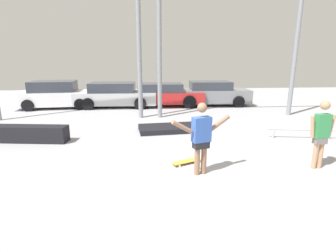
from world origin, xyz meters
TOP-DOWN VIEW (x-y plane):
  - ground_plane at (0.00, 0.00)m, footprint 36.00×36.00m
  - skateboarder at (1.02, -0.12)m, footprint 1.43×0.55m
  - skateboard at (0.80, 0.50)m, footprint 0.81×0.52m
  - grind_box at (-4.23, 2.82)m, footprint 3.00×0.90m
  - manual_pad at (0.64, 3.72)m, footprint 2.31×1.34m
  - grind_rail at (4.99, 2.36)m, footprint 2.21×0.44m
  - canopy_support_left at (-3.54, 6.12)m, footprint 6.40×0.20m
  - canopy_support_right at (3.54, 6.12)m, footprint 6.40×0.20m
  - parked_car_white at (-5.06, 9.10)m, footprint 4.30×2.24m
  - parked_car_silver at (-1.89, 9.07)m, footprint 4.47×2.03m
  - parked_car_red at (0.77, 9.11)m, footprint 4.50×1.96m
  - parked_car_grey at (3.65, 9.19)m, footprint 4.21×1.99m
  - bystander at (3.94, -0.04)m, footprint 0.66×0.22m

SIDE VIEW (x-z plane):
  - ground_plane at x=0.00m, z-range 0.00..0.00m
  - skateboard at x=0.80m, z-range 0.03..0.10m
  - manual_pad at x=0.64m, z-range 0.00..0.18m
  - grind_box at x=-4.23m, z-range 0.00..0.53m
  - grind_rail at x=4.99m, z-range 0.10..0.43m
  - parked_car_red at x=0.77m, z-range -0.01..1.28m
  - parked_car_silver at x=-1.89m, z-range -0.02..1.34m
  - parked_car_grey at x=3.65m, z-range -0.02..1.35m
  - parked_car_white at x=-5.06m, z-range -0.03..1.43m
  - skateboarder at x=1.02m, z-range 0.09..1.77m
  - bystander at x=3.94m, z-range 0.10..1.78m
  - canopy_support_left at x=-3.54m, z-range 0.72..6.50m
  - canopy_support_right at x=3.54m, z-range 0.72..6.50m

